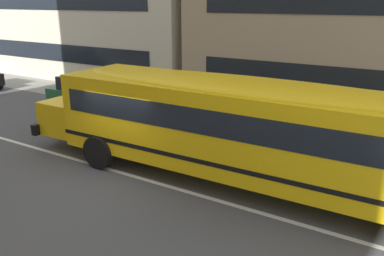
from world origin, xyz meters
name	(u,v)px	position (x,y,z in m)	size (l,w,h in m)	color
ground_plane	(122,173)	(0.00, 0.00, 0.00)	(400.00, 400.00, 0.00)	#4C4C4F
sidewalk_far	(229,116)	(0.00, 7.40, 0.01)	(120.00, 3.00, 0.01)	gray
lane_centreline	(122,173)	(0.00, 0.00, 0.00)	(110.00, 0.16, 0.01)	silver
school_bus	(239,123)	(3.32, 1.33, 1.83)	(13.82, 3.27, 3.08)	yellow
parked_car_green_near_corner	(86,92)	(-6.55, 4.91, 0.84)	(3.99, 2.06, 1.64)	#236038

